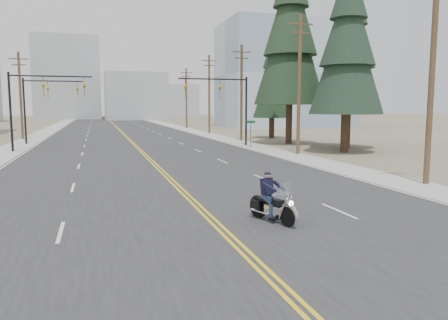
% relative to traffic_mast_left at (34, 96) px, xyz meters
% --- Properties ---
extents(ground_plane, '(400.00, 400.00, 0.00)m').
position_rel_traffic_mast_left_xyz_m(ground_plane, '(8.98, -32.00, -4.94)').
color(ground_plane, '#776D56').
rests_on(ground_plane, ground).
extents(road, '(20.00, 200.00, 0.01)m').
position_rel_traffic_mast_left_xyz_m(road, '(8.98, 38.00, -4.93)').
color(road, '#303033').
rests_on(road, ground).
extents(sidewalk_left, '(3.00, 200.00, 0.01)m').
position_rel_traffic_mast_left_xyz_m(sidewalk_left, '(-2.52, 38.00, -4.93)').
color(sidewalk_left, '#A5A5A0').
rests_on(sidewalk_left, ground).
extents(sidewalk_right, '(3.00, 200.00, 0.01)m').
position_rel_traffic_mast_left_xyz_m(sidewalk_right, '(20.48, 38.00, -4.93)').
color(sidewalk_right, '#A5A5A0').
rests_on(sidewalk_right, ground).
extents(traffic_mast_left, '(7.10, 0.26, 7.00)m').
position_rel_traffic_mast_left_xyz_m(traffic_mast_left, '(0.00, 0.00, 0.00)').
color(traffic_mast_left, black).
rests_on(traffic_mast_left, ground).
extents(traffic_mast_right, '(7.10, 0.26, 7.00)m').
position_rel_traffic_mast_left_xyz_m(traffic_mast_right, '(17.95, 0.00, 0.00)').
color(traffic_mast_right, black).
rests_on(traffic_mast_right, ground).
extents(traffic_mast_far, '(6.10, 0.26, 7.00)m').
position_rel_traffic_mast_left_xyz_m(traffic_mast_far, '(-0.33, 8.00, -0.06)').
color(traffic_mast_far, black).
rests_on(traffic_mast_far, ground).
extents(street_sign, '(0.90, 0.06, 2.62)m').
position_rel_traffic_mast_left_xyz_m(street_sign, '(19.78, -2.00, -3.13)').
color(street_sign, black).
rests_on(street_sign, ground).
extents(utility_pole_a, '(2.20, 0.30, 11.00)m').
position_rel_traffic_mast_left_xyz_m(utility_pole_a, '(21.48, -24.00, 0.79)').
color(utility_pole_a, brown).
rests_on(utility_pole_a, ground).
extents(utility_pole_b, '(2.20, 0.30, 11.50)m').
position_rel_traffic_mast_left_xyz_m(utility_pole_b, '(21.48, -9.00, 1.05)').
color(utility_pole_b, brown).
rests_on(utility_pole_b, ground).
extents(utility_pole_c, '(2.20, 0.30, 11.00)m').
position_rel_traffic_mast_left_xyz_m(utility_pole_c, '(21.48, 6.00, 0.79)').
color(utility_pole_c, brown).
rests_on(utility_pole_c, ground).
extents(utility_pole_d, '(2.20, 0.30, 11.50)m').
position_rel_traffic_mast_left_xyz_m(utility_pole_d, '(21.48, 21.00, 1.05)').
color(utility_pole_d, brown).
rests_on(utility_pole_d, ground).
extents(utility_pole_e, '(2.20, 0.30, 11.00)m').
position_rel_traffic_mast_left_xyz_m(utility_pole_e, '(21.48, 38.00, 0.79)').
color(utility_pole_e, brown).
rests_on(utility_pole_e, ground).
extents(utility_pole_left, '(2.20, 0.30, 10.50)m').
position_rel_traffic_mast_left_xyz_m(utility_pole_left, '(-3.52, 16.00, 0.54)').
color(utility_pole_left, brown).
rests_on(utility_pole_left, ground).
extents(glass_building, '(24.00, 16.00, 20.00)m').
position_rel_traffic_mast_left_xyz_m(glass_building, '(40.98, 38.00, 5.06)').
color(glass_building, '#9EB5CC').
rests_on(glass_building, ground).
extents(haze_bldg_b, '(18.00, 14.00, 14.00)m').
position_rel_traffic_mast_left_xyz_m(haze_bldg_b, '(16.98, 93.00, 2.06)').
color(haze_bldg_b, '#ADB2B7').
rests_on(haze_bldg_b, ground).
extents(haze_bldg_c, '(16.00, 12.00, 18.00)m').
position_rel_traffic_mast_left_xyz_m(haze_bldg_c, '(48.98, 78.00, 4.06)').
color(haze_bldg_c, '#B7BCC6').
rests_on(haze_bldg_c, ground).
extents(haze_bldg_d, '(20.00, 15.00, 26.00)m').
position_rel_traffic_mast_left_xyz_m(haze_bldg_d, '(-3.02, 108.00, 8.06)').
color(haze_bldg_d, '#ADB2B7').
rests_on(haze_bldg_d, ground).
extents(haze_bldg_e, '(14.00, 14.00, 12.00)m').
position_rel_traffic_mast_left_xyz_m(haze_bldg_e, '(33.98, 118.00, 1.06)').
color(haze_bldg_e, '#B7BCC6').
rests_on(haze_bldg_e, ground).
extents(motorcyclist, '(1.61, 2.42, 1.74)m').
position_rel_traffic_mast_left_xyz_m(motorcyclist, '(10.95, -28.72, -4.07)').
color(motorcyclist, black).
rests_on(motorcyclist, ground).
extents(conifer_near, '(6.32, 6.32, 16.73)m').
position_rel_traffic_mast_left_xyz_m(conifer_near, '(26.02, -8.84, 4.67)').
color(conifer_near, '#382619').
rests_on(conifer_near, ground).
extents(conifer_mid, '(6.41, 6.41, 17.09)m').
position_rel_traffic_mast_left_xyz_m(conifer_mid, '(28.52, -5.14, 4.87)').
color(conifer_mid, '#382619').
rests_on(conifer_mid, ground).
extents(conifer_tall, '(7.58, 7.58, 21.04)m').
position_rel_traffic_mast_left_xyz_m(conifer_tall, '(25.17, 0.89, 7.15)').
color(conifer_tall, '#382619').
rests_on(conifer_tall, ground).
extents(conifer_far, '(4.83, 4.83, 12.95)m').
position_rel_traffic_mast_left_xyz_m(conifer_far, '(26.72, 9.42, 2.49)').
color(conifer_far, '#382619').
rests_on(conifer_far, ground).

